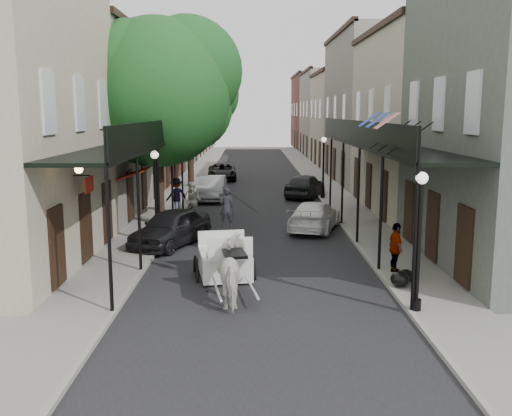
{
  "coord_description": "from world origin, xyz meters",
  "views": [
    {
      "loc": [
        -0.29,
        -16.52,
        5.36
      ],
      "look_at": [
        -0.1,
        5.61,
        1.6
      ],
      "focal_mm": 40.0,
      "sensor_mm": 36.0,
      "label": 1
    }
  ],
  "objects_px": {
    "tree_near": "(166,86)",
    "horse": "(235,271)",
    "car_right_far": "(305,185)",
    "pedestrian_walking": "(193,201)",
    "lamppost_left": "(156,195)",
    "car_right_near": "(315,216)",
    "car_left_near": "(171,228)",
    "car_left_mid": "(212,188)",
    "car_left_far": "(222,172)",
    "pedestrian_sidewalk_left": "(176,195)",
    "lamppost_right_near": "(419,240)",
    "pedestrian_sidewalk_right": "(396,248)",
    "lamppost_right_far": "(323,166)",
    "carriage": "(223,239)",
    "tree_far": "(195,104)"
  },
  "relations": [
    {
      "from": "car_right_far",
      "to": "car_left_near",
      "type": "bearing_deg",
      "value": 83.5
    },
    {
      "from": "car_left_mid",
      "to": "pedestrian_sidewalk_right",
      "type": "bearing_deg",
      "value": -65.75
    },
    {
      "from": "tree_near",
      "to": "lamppost_right_near",
      "type": "bearing_deg",
      "value": -55.73
    },
    {
      "from": "lamppost_right_near",
      "to": "car_left_near",
      "type": "relative_size",
      "value": 0.85
    },
    {
      "from": "pedestrian_sidewalk_left",
      "to": "pedestrian_sidewalk_right",
      "type": "height_order",
      "value": "pedestrian_sidewalk_left"
    },
    {
      "from": "lamppost_right_far",
      "to": "car_right_near",
      "type": "relative_size",
      "value": 0.82
    },
    {
      "from": "tree_far",
      "to": "pedestrian_sidewalk_right",
      "type": "distance_m",
      "value": 24.75
    },
    {
      "from": "tree_far",
      "to": "pedestrian_walking",
      "type": "bearing_deg",
      "value": -85.32
    },
    {
      "from": "car_left_mid",
      "to": "car_right_far",
      "type": "bearing_deg",
      "value": 11.17
    },
    {
      "from": "lamppost_left",
      "to": "car_left_near",
      "type": "xyz_separation_m",
      "value": [
        0.57,
        -0.05,
        -1.3
      ]
    },
    {
      "from": "car_left_near",
      "to": "carriage",
      "type": "bearing_deg",
      "value": -37.74
    },
    {
      "from": "pedestrian_sidewalk_left",
      "to": "tree_far",
      "type": "bearing_deg",
      "value": -120.86
    },
    {
      "from": "lamppost_left",
      "to": "car_right_near",
      "type": "height_order",
      "value": "lamppost_left"
    },
    {
      "from": "tree_near",
      "to": "car_right_far",
      "type": "distance_m",
      "value": 12.81
    },
    {
      "from": "tree_near",
      "to": "car_left_mid",
      "type": "height_order",
      "value": "tree_near"
    },
    {
      "from": "lamppost_left",
      "to": "car_left_mid",
      "type": "distance_m",
      "value": 12.1
    },
    {
      "from": "pedestrian_walking",
      "to": "pedestrian_sidewalk_right",
      "type": "bearing_deg",
      "value": -36.01
    },
    {
      "from": "tree_near",
      "to": "carriage",
      "type": "xyz_separation_m",
      "value": [
        2.97,
        -8.34,
        -5.29
      ]
    },
    {
      "from": "tree_far",
      "to": "car_right_near",
      "type": "relative_size",
      "value": 1.91
    },
    {
      "from": "lamppost_right_far",
      "to": "car_left_far",
      "type": "height_order",
      "value": "lamppost_right_far"
    },
    {
      "from": "lamppost_left",
      "to": "car_right_far",
      "type": "xyz_separation_m",
      "value": [
        7.21,
        13.0,
        -1.29
      ]
    },
    {
      "from": "pedestrian_walking",
      "to": "car_left_mid",
      "type": "distance_m",
      "value": 6.45
    },
    {
      "from": "lamppost_right_near",
      "to": "horse",
      "type": "height_order",
      "value": "lamppost_right_near"
    },
    {
      "from": "car_left_mid",
      "to": "car_right_far",
      "type": "height_order",
      "value": "car_right_far"
    },
    {
      "from": "horse",
      "to": "car_left_near",
      "type": "distance_m",
      "value": 7.49
    },
    {
      "from": "pedestrian_walking",
      "to": "car_right_far",
      "type": "xyz_separation_m",
      "value": [
        6.32,
        7.48,
        -0.2
      ]
    },
    {
      "from": "pedestrian_sidewalk_right",
      "to": "car_left_near",
      "type": "height_order",
      "value": "pedestrian_sidewalk_right"
    },
    {
      "from": "tree_near",
      "to": "lamppost_right_near",
      "type": "distance_m",
      "value": 15.39
    },
    {
      "from": "pedestrian_walking",
      "to": "car_left_near",
      "type": "height_order",
      "value": "pedestrian_walking"
    },
    {
      "from": "tree_near",
      "to": "pedestrian_walking",
      "type": "relative_size",
      "value": 5.03
    },
    {
      "from": "tree_near",
      "to": "horse",
      "type": "distance_m",
      "value": 12.95
    },
    {
      "from": "tree_near",
      "to": "lamppost_right_far",
      "type": "height_order",
      "value": "tree_near"
    },
    {
      "from": "lamppost_right_near",
      "to": "carriage",
      "type": "xyz_separation_m",
      "value": [
        -5.33,
        3.84,
        -0.85
      ]
    },
    {
      "from": "pedestrian_sidewalk_left",
      "to": "car_right_near",
      "type": "relative_size",
      "value": 0.4
    },
    {
      "from": "carriage",
      "to": "pedestrian_walking",
      "type": "height_order",
      "value": "carriage"
    },
    {
      "from": "tree_near",
      "to": "car_left_mid",
      "type": "bearing_deg",
      "value": 78.97
    },
    {
      "from": "horse",
      "to": "car_left_near",
      "type": "xyz_separation_m",
      "value": [
        -2.78,
        6.95,
        -0.18
      ]
    },
    {
      "from": "horse",
      "to": "car_left_mid",
      "type": "xyz_separation_m",
      "value": [
        -1.93,
        18.95,
        -0.19
      ]
    },
    {
      "from": "lamppost_right_far",
      "to": "horse",
      "type": "relative_size",
      "value": 1.7
    },
    {
      "from": "tree_near",
      "to": "horse",
      "type": "bearing_deg",
      "value": -72.85
    },
    {
      "from": "pedestrian_sidewalk_right",
      "to": "car_right_far",
      "type": "xyz_separation_m",
      "value": [
        -1.31,
        17.49,
        -0.2
      ]
    },
    {
      "from": "carriage",
      "to": "tree_far",
      "type": "bearing_deg",
      "value": 88.11
    },
    {
      "from": "car_left_near",
      "to": "car_left_far",
      "type": "xyz_separation_m",
      "value": [
        0.93,
        22.35,
        -0.1
      ]
    },
    {
      "from": "car_right_far",
      "to": "pedestrian_walking",
      "type": "bearing_deg",
      "value": 70.29
    },
    {
      "from": "lamppost_left",
      "to": "car_left_far",
      "type": "xyz_separation_m",
      "value": [
        1.5,
        22.3,
        -1.4
      ]
    },
    {
      "from": "lamppost_right_far",
      "to": "pedestrian_walking",
      "type": "xyz_separation_m",
      "value": [
        -7.31,
        -6.48,
        -1.09
      ]
    },
    {
      "from": "lamppost_right_near",
      "to": "pedestrian_sidewalk_right",
      "type": "bearing_deg",
      "value": 84.77
    },
    {
      "from": "car_left_far",
      "to": "car_left_near",
      "type": "bearing_deg",
      "value": -95.94
    },
    {
      "from": "carriage",
      "to": "horse",
      "type": "bearing_deg",
      "value": -90.0
    },
    {
      "from": "lamppost_left",
      "to": "pedestrian_walking",
      "type": "xyz_separation_m",
      "value": [
        0.89,
        5.52,
        -1.09
      ]
    }
  ]
}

